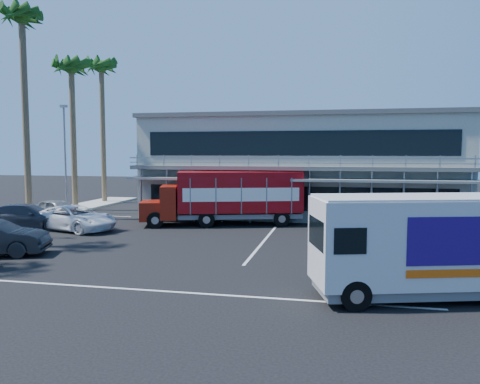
# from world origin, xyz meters

# --- Properties ---
(ground) EXTENTS (120.00, 120.00, 0.00)m
(ground) POSITION_xyz_m (0.00, 0.00, 0.00)
(ground) COLOR black
(ground) RESTS_ON ground
(building) EXTENTS (22.40, 12.00, 7.30)m
(building) POSITION_xyz_m (3.00, 14.94, 3.66)
(building) COLOR gray
(building) RESTS_ON ground
(curb_strip) EXTENTS (3.00, 32.00, 0.16)m
(curb_strip) POSITION_xyz_m (-15.00, 6.00, 0.08)
(curb_strip) COLOR #A5A399
(curb_strip) RESTS_ON ground
(palm_d) EXTENTS (2.80, 2.80, 14.75)m
(palm_d) POSITION_xyz_m (-15.20, 8.00, 12.80)
(palm_d) COLOR brown
(palm_d) RESTS_ON ground
(palm_e) EXTENTS (2.80, 2.80, 12.25)m
(palm_e) POSITION_xyz_m (-14.70, 13.00, 10.57)
(palm_e) COLOR brown
(palm_e) RESTS_ON ground
(palm_f) EXTENTS (2.80, 2.80, 13.25)m
(palm_f) POSITION_xyz_m (-15.10, 18.50, 11.47)
(palm_f) COLOR brown
(palm_f) RESTS_ON ground
(light_pole_far) EXTENTS (0.50, 0.25, 8.09)m
(light_pole_far) POSITION_xyz_m (-14.20, 11.00, 4.50)
(light_pole_far) COLOR gray
(light_pole_far) RESTS_ON ground
(red_truck) EXTENTS (10.34, 5.09, 3.40)m
(red_truck) POSITION_xyz_m (-1.04, 8.30, 1.87)
(red_truck) COLOR maroon
(red_truck) RESTS_ON ground
(white_van) EXTENTS (7.10, 4.08, 3.28)m
(white_van) POSITION_xyz_m (8.33, -5.00, 1.74)
(white_van) COLOR silver
(white_van) RESTS_ON ground
(parked_car_c) EXTENTS (5.76, 3.85, 1.47)m
(parked_car_c) POSITION_xyz_m (-9.50, 4.40, 0.73)
(parked_car_c) COLOR white
(parked_car_c) RESTS_ON ground
(parked_car_d) EXTENTS (5.59, 3.38, 1.52)m
(parked_car_d) POSITION_xyz_m (-12.50, 4.18, 0.76)
(parked_car_d) COLOR #2E333D
(parked_car_d) RESTS_ON ground
(parked_car_e) EXTENTS (4.75, 3.03, 1.51)m
(parked_car_e) POSITION_xyz_m (-12.50, 7.28, 0.75)
(parked_car_e) COLOR slate
(parked_car_e) RESTS_ON ground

